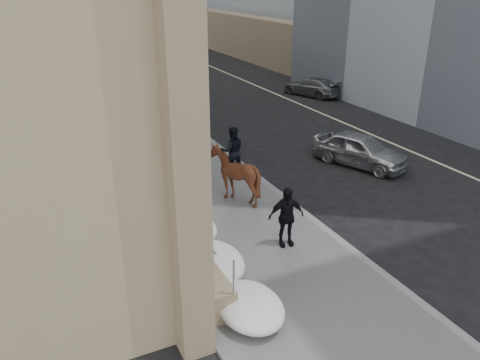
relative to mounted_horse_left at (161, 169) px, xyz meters
name	(u,v)px	position (x,y,z in m)	size (l,w,h in m)	color
ground	(263,263)	(1.37, -5.05, -1.24)	(140.00, 140.00, 0.00)	black
sidewalk	(161,151)	(1.37, 4.95, -1.18)	(5.00, 80.00, 0.12)	#535355
curb	(214,143)	(3.99, 4.95, -1.18)	(0.24, 80.00, 0.12)	slate
lane_line	(347,124)	(11.87, 4.95, -1.24)	(0.15, 70.00, 0.01)	#BFB78C
far_podium	(421,80)	(16.87, 4.95, 0.76)	(2.00, 80.00, 4.00)	#887858
streetlight_mid	(184,37)	(4.10, 8.95, 3.34)	(1.71, 0.24, 8.00)	#2D2D30
streetlight_far	(109,12)	(4.10, 28.95, 3.34)	(1.71, 0.24, 8.00)	#2D2D30
traffic_signal	(135,33)	(3.44, 16.95, 2.76)	(4.10, 0.22, 6.00)	#2D2D30
snow_bank	(140,161)	(-0.06, 3.06, -0.77)	(1.70, 18.10, 0.76)	white
mounted_horse_left	(161,169)	(0.00, 0.00, 0.00)	(2.02, 2.77, 2.73)	#442114
mounted_horse_right	(234,171)	(2.26, -1.13, -0.03)	(1.94, 2.08, 2.63)	#4D2616
pedestrian	(286,217)	(2.35, -4.59, -0.20)	(1.08, 0.45, 1.84)	black
car_silver	(360,150)	(8.58, -0.16, -0.54)	(1.65, 4.09, 1.39)	#AEB0B6
car_grey	(312,87)	(13.81, 11.46, -0.64)	(1.69, 4.15, 1.21)	slate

